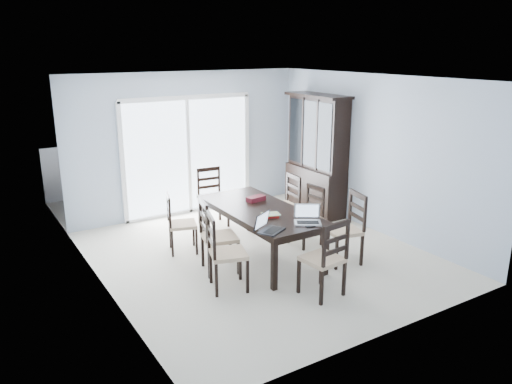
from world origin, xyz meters
TOP-DOWN VIEW (x-y plane):
  - floor at (0.00, 0.00)m, footprint 5.00×5.00m
  - ceiling at (0.00, 0.00)m, footprint 5.00×5.00m
  - back_wall at (0.00, 2.50)m, footprint 4.50×0.02m
  - wall_left at (-2.25, 0.00)m, footprint 0.02×5.00m
  - wall_right at (2.25, 0.00)m, footprint 0.02×5.00m
  - balcony at (0.00, 3.50)m, footprint 4.50×2.00m
  - railing at (0.00, 4.50)m, footprint 4.50×0.06m
  - dining_table at (0.00, 0.00)m, footprint 1.00×2.20m
  - china_hutch at (2.02, 1.25)m, footprint 0.50×1.38m
  - sliding_door at (0.00, 2.48)m, footprint 2.52×0.05m
  - chair_left_near at (-0.98, -0.62)m, footprint 0.56×0.55m
  - chair_left_mid at (-0.83, -0.09)m, footprint 0.56×0.55m
  - chair_left_far at (-0.98, 0.81)m, footprint 0.51×0.50m
  - chair_right_near at (1.00, -0.82)m, footprint 0.54×0.53m
  - chair_right_mid at (0.95, 0.03)m, footprint 0.44×0.43m
  - chair_right_far at (0.95, 0.64)m, footprint 0.47×0.46m
  - chair_end_near at (0.03, -1.51)m, footprint 0.49×0.50m
  - chair_end_far at (0.05, 1.68)m, footprint 0.47×0.49m
  - laptop_dark at (-0.38, -0.87)m, footprint 0.42×0.37m
  - laptop_silver at (0.20, -0.87)m, footprint 0.43×0.40m
  - book_stack at (-0.07, -0.38)m, footprint 0.29×0.25m
  - cell_phone at (0.15, -1.00)m, footprint 0.13×0.09m
  - game_box at (0.14, 0.35)m, footprint 0.31×0.19m
  - hot_tub at (-0.27, 3.45)m, footprint 2.08×1.87m

SIDE VIEW (x-z plane):
  - balcony at x=0.00m, z-range -0.10..0.00m
  - floor at x=0.00m, z-range 0.00..0.00m
  - hot_tub at x=-0.27m, z-range 0.00..1.03m
  - railing at x=0.00m, z-range 0.00..1.10m
  - chair_left_far at x=-0.98m, z-range 0.03..1.09m
  - chair_right_mid at x=0.95m, z-range 0.03..1.10m
  - chair_right_far at x=0.95m, z-range 0.03..1.16m
  - chair_end_far at x=0.05m, z-range 0.03..1.18m
  - chair_left_near at x=-0.98m, z-range 0.03..1.21m
  - chair_end_near at x=0.03m, z-range 0.03..1.21m
  - chair_right_near at x=1.00m, z-range 0.03..1.22m
  - chair_left_mid at x=-0.83m, z-range 0.03..1.24m
  - dining_table at x=0.00m, z-range 0.30..1.05m
  - cell_phone at x=0.15m, z-range 0.75..0.76m
  - book_stack at x=-0.07m, z-range 0.75..0.79m
  - game_box at x=0.14m, z-range 0.75..0.82m
  - laptop_dark at x=-0.38m, z-range 0.69..0.93m
  - laptop_silver at x=0.20m, z-range 0.69..0.93m
  - china_hutch at x=2.02m, z-range -0.03..2.17m
  - sliding_door at x=0.00m, z-range 0.00..2.18m
  - back_wall at x=0.00m, z-range 0.00..2.60m
  - wall_left at x=-2.25m, z-range 0.00..2.60m
  - wall_right at x=2.25m, z-range 0.00..2.60m
  - ceiling at x=0.00m, z-range 2.60..2.60m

